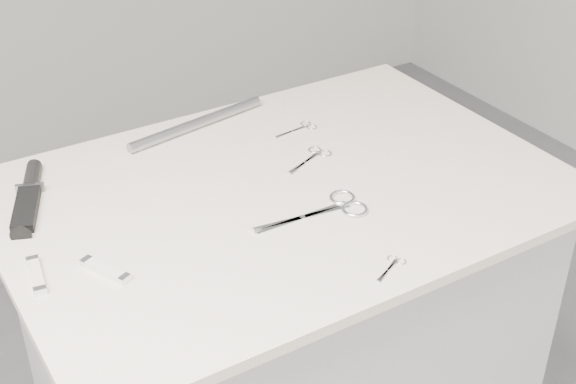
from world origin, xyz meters
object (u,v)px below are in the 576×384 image
metal_rail (197,124)px  tiny_scissors (392,266)px  sheathed_knife (29,194)px  large_shears (332,208)px  pocket_knife_a (36,275)px  embroidery_scissors_b (301,128)px  pocket_knife_b (105,270)px  plinth (284,376)px  embroidery_scissors_a (313,157)px

metal_rail → tiny_scissors: bearing=-84.7°
tiny_scissors → sheathed_knife: (-0.42, 0.49, 0.01)m
large_shears → tiny_scissors: (-0.01, -0.18, -0.00)m
pocket_knife_a → metal_rail: size_ratio=0.29×
metal_rail → sheathed_knife: bearing=-167.2°
embroidery_scissors_b → pocket_knife_b: bearing=-160.7°
plinth → large_shears: 0.49m
tiny_scissors → pocket_knife_b: (-0.38, 0.22, 0.00)m
tiny_scissors → metal_rail: (-0.05, 0.58, 0.01)m
plinth → sheathed_knife: sheathed_knife is taller
embroidery_scissors_a → embroidery_scissors_b: bearing=46.3°
embroidery_scissors_a → tiny_scissors: (-0.08, -0.35, -0.00)m
embroidery_scissors_a → metal_rail: metal_rail is taller
sheathed_knife → metal_rail: bearing=-55.3°
plinth → metal_rail: (-0.03, 0.29, 0.48)m
pocket_knife_a → metal_rail: bearing=-44.5°
large_shears → embroidery_scissors_a: (0.07, 0.17, -0.00)m
plinth → tiny_scissors: tiny_scissors is taller
embroidery_scissors_b → metal_rail: size_ratio=0.31×
tiny_scissors → metal_rail: 0.58m
embroidery_scissors_a → large_shears: bearing=-135.9°
sheathed_knife → pocket_knife_b: (0.04, -0.28, -0.00)m
sheathed_knife → pocket_knife_a: (-0.06, -0.23, -0.00)m
sheathed_knife → metal_rail: same height
plinth → embroidery_scissors_a: bearing=30.7°
metal_rail → large_shears: bearing=-80.6°
tiny_scissors → pocket_knife_b: size_ratio=0.79×
large_shears → pocket_knife_a: pocket_knife_a is taller
large_shears → embroidery_scissors_a: large_shears is taller
large_shears → embroidery_scissors_b: (0.11, 0.28, -0.00)m
embroidery_scissors_a → pocket_knife_a: (-0.56, -0.09, 0.00)m
tiny_scissors → plinth: bearing=67.9°
pocket_knife_a → sheathed_knife: bearing=-4.9°
embroidery_scissors_a → sheathed_knife: size_ratio=0.54×
sheathed_knife → pocket_knife_a: size_ratio=2.25×
tiny_scissors → pocket_knife_b: 0.44m
tiny_scissors → sheathed_knife: bearing=104.1°
embroidery_scissors_a → embroidery_scissors_b: same height
large_shears → sheathed_knife: bearing=148.3°
sheathed_knife → metal_rail: 0.38m
embroidery_scissors_a → pocket_knife_b: size_ratio=1.26×
plinth → embroidery_scissors_a: size_ratio=7.85×
embroidery_scissors_b → pocket_knife_b: 0.57m
plinth → pocket_knife_a: size_ratio=9.61×
embroidery_scissors_a → plinth: bearing=-172.4°
pocket_knife_a → pocket_knife_b: bearing=-105.6°
plinth → large_shears: bearing=-72.8°
embroidery_scissors_b → metal_rail: (-0.18, 0.11, 0.01)m
large_shears → pocket_knife_a: 0.50m
plinth → embroidery_scissors_a: 0.49m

